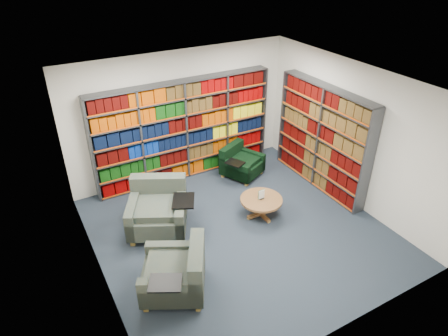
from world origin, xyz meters
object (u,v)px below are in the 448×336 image
chair_green_right (239,164)px  chair_teal_front (179,274)px  chair_teal_left (158,210)px  coffee_table (261,202)px

chair_green_right → chair_teal_front: 3.61m
chair_teal_front → chair_green_right: bearing=44.2°
chair_teal_left → chair_teal_front: size_ratio=1.10×
chair_teal_front → coffee_table: 2.37m
chair_green_right → chair_teal_front: chair_teal_front is taller
chair_teal_left → chair_green_right: 2.45m
chair_teal_front → coffee_table: bearing=24.8°
chair_teal_front → coffee_table: size_ratio=1.54×
chair_teal_left → chair_teal_front: chair_teal_left is taller
chair_green_right → coffee_table: 1.58m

